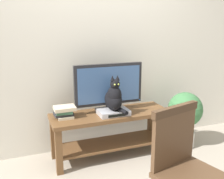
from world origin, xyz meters
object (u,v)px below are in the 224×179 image
(tv_stand, at_px, (111,126))
(media_box, at_px, (113,112))
(cat, at_px, (114,97))
(potted_plant, at_px, (185,114))
(tv, at_px, (109,86))
(book_stack, at_px, (64,112))
(wooden_chair, at_px, (185,163))

(tv_stand, relative_size, media_box, 4.02)
(media_box, bearing_deg, cat, -85.77)
(media_box, relative_size, potted_plant, 0.48)
(tv, distance_m, potted_plant, 1.07)
(media_box, xyz_separation_m, book_stack, (-0.54, 0.10, 0.04))
(tv_stand, bearing_deg, cat, -81.38)
(wooden_chair, xyz_separation_m, book_stack, (-0.65, 1.31, 0.05))
(cat, bearing_deg, tv_stand, 98.62)
(cat, height_order, potted_plant, cat)
(tv_stand, bearing_deg, potted_plant, -5.55)
(tv, xyz_separation_m, book_stack, (-0.53, -0.02, -0.24))
(tv_stand, relative_size, potted_plant, 1.93)
(tv, height_order, cat, tv)
(cat, xyz_separation_m, book_stack, (-0.54, 0.11, -0.14))
(tv_stand, height_order, media_box, media_box)
(wooden_chair, distance_m, potted_plant, 1.47)
(tv_stand, height_order, book_stack, book_stack)
(tv, relative_size, book_stack, 3.44)
(media_box, distance_m, potted_plant, 0.98)
(cat, height_order, book_stack, cat)
(book_stack, bearing_deg, wooden_chair, -63.74)
(book_stack, bearing_deg, cat, -11.85)
(tv, height_order, media_box, tv)
(cat, relative_size, potted_plant, 0.57)
(tv_stand, relative_size, book_stack, 5.87)
(tv, bearing_deg, potted_plant, -8.73)
(tv_stand, bearing_deg, wooden_chair, -84.92)
(cat, bearing_deg, potted_plant, -0.93)
(potted_plant, bearing_deg, book_stack, 175.08)
(potted_plant, bearing_deg, cat, 179.07)
(cat, relative_size, book_stack, 1.73)
(tv, relative_size, cat, 1.99)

